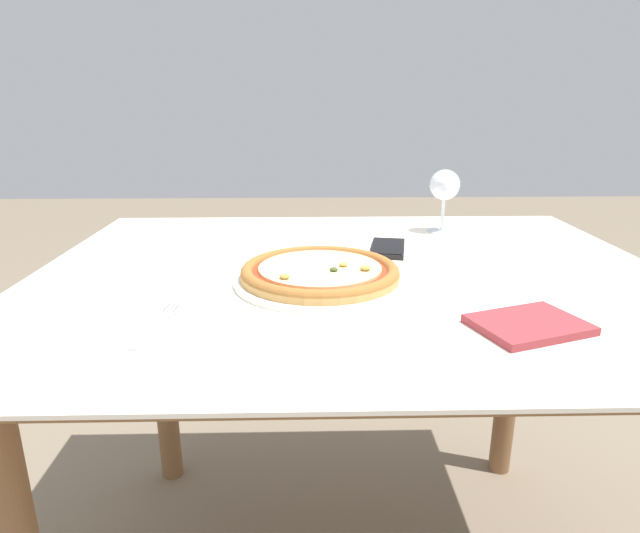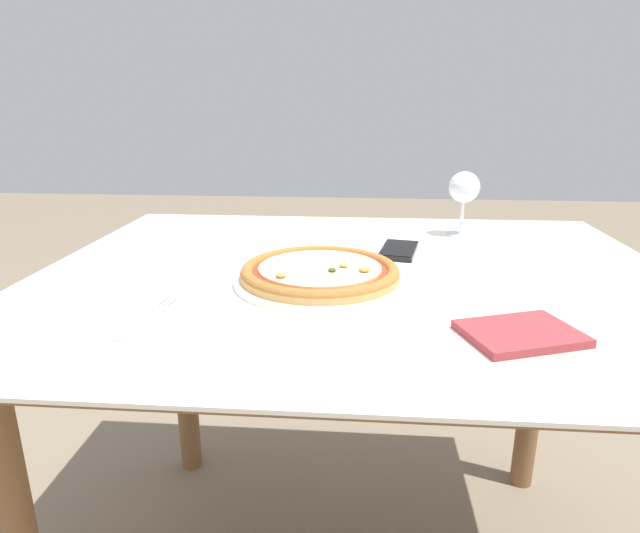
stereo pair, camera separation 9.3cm
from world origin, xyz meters
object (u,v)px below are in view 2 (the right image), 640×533
at_px(cell_phone, 399,250).
at_px(fork, 152,316).
at_px(dining_table, 354,318).
at_px(pizza_plate, 320,274).
at_px(wine_glass_far_left, 464,190).

bearing_deg(cell_phone, fork, -135.16).
distance_m(fork, cell_phone, 0.55).
bearing_deg(dining_table, pizza_plate, -130.74).
xyz_separation_m(dining_table, pizza_plate, (-0.06, -0.07, 0.11)).
xyz_separation_m(pizza_plate, wine_glass_far_left, (0.31, 0.37, 0.09)).
distance_m(pizza_plate, fork, 0.30).
bearing_deg(fork, pizza_plate, 36.85).
distance_m(dining_table, pizza_plate, 0.15).
bearing_deg(wine_glass_far_left, fork, -134.64).
distance_m(pizza_plate, cell_phone, 0.26).
height_order(dining_table, fork, fork).
distance_m(dining_table, cell_phone, 0.19).
bearing_deg(cell_phone, pizza_plate, -125.93).
height_order(fork, cell_phone, cell_phone).
relative_size(wine_glass_far_left, cell_phone, 0.98).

